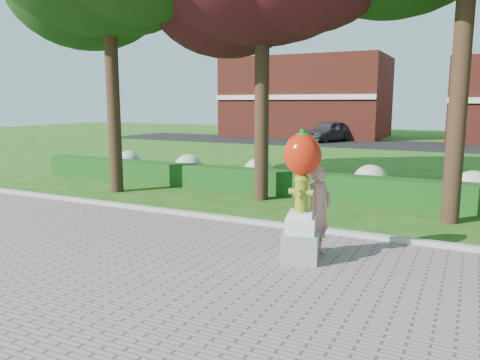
{
  "coord_description": "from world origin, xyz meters",
  "views": [
    {
      "loc": [
        3.9,
        -7.3,
        3.02
      ],
      "look_at": [
        -0.25,
        1.0,
        1.49
      ],
      "focal_mm": 35.0,
      "sensor_mm": 36.0,
      "label": 1
    }
  ],
  "objects": [
    {
      "name": "curb",
      "position": [
        0.0,
        3.0,
        0.07
      ],
      "size": [
        40.0,
        0.18,
        0.15
      ],
      "primitive_type": "cube",
      "color": "#ADADA5",
      "rests_on": "ground"
    },
    {
      "name": "lawn_hedge",
      "position": [
        0.0,
        7.0,
        0.4
      ],
      "size": [
        24.0,
        0.7,
        0.8
      ],
      "primitive_type": "cube",
      "color": "#144012",
      "rests_on": "ground"
    },
    {
      "name": "street",
      "position": [
        0.0,
        28.0,
        0.01
      ],
      "size": [
        50.0,
        8.0,
        0.02
      ],
      "primitive_type": "cube",
      "color": "black",
      "rests_on": "ground"
    },
    {
      "name": "hydrant_sculpture",
      "position": [
        1.09,
        0.9,
        1.37
      ],
      "size": [
        0.82,
        0.82,
        2.5
      ],
      "rotation": [
        0.0,
        0.0,
        0.23
      ],
      "color": "gray",
      "rests_on": "walkway"
    },
    {
      "name": "hydrangea_row",
      "position": [
        0.57,
        8.0,
        0.55
      ],
      "size": [
        20.1,
        1.1,
        0.99
      ],
      "color": "#B7C092",
      "rests_on": "ground"
    },
    {
      "name": "ground",
      "position": [
        0.0,
        0.0,
        0.0
      ],
      "size": [
        100.0,
        100.0,
        0.0
      ],
      "primitive_type": "plane",
      "color": "#1A5415",
      "rests_on": "ground"
    },
    {
      "name": "woman",
      "position": [
        1.3,
        1.33,
        0.96
      ],
      "size": [
        0.61,
        0.77,
        1.84
      ],
      "primitive_type": "imported",
      "rotation": [
        0.0,
        0.0,
        1.28
      ],
      "color": "tan",
      "rests_on": "walkway"
    },
    {
      "name": "building_left",
      "position": [
        -10.0,
        34.0,
        3.5
      ],
      "size": [
        14.0,
        8.0,
        7.0
      ],
      "primitive_type": "cube",
      "color": "maroon",
      "rests_on": "ground"
    },
    {
      "name": "parked_car",
      "position": [
        -6.38,
        28.91,
        0.84
      ],
      "size": [
        3.56,
        5.19,
        1.64
      ],
      "primitive_type": "imported",
      "rotation": [
        0.0,
        0.0,
        -0.37
      ],
      "color": "#38393E",
      "rests_on": "street"
    }
  ]
}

